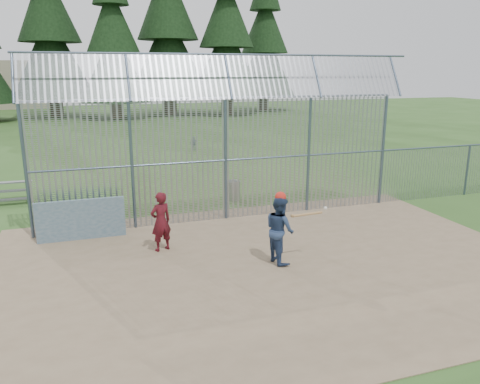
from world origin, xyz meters
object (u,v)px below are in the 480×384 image
object	(u,v)px
dugout_wall	(81,220)
trash_can	(233,190)
batter	(280,229)
onlooker	(161,221)

from	to	relation	value
dugout_wall	trash_can	world-z (taller)	dugout_wall
batter	trash_can	xyz separation A→B (m)	(0.69, 6.14, -0.52)
dugout_wall	onlooker	size ratio (longest dim) A/B	1.51
dugout_wall	trash_can	size ratio (longest dim) A/B	3.05
dugout_wall	onlooker	world-z (taller)	onlooker
batter	onlooker	bearing A→B (deg)	50.37
batter	trash_can	distance (m)	6.19
batter	trash_can	bearing A→B (deg)	-13.73
batter	onlooker	world-z (taller)	batter
dugout_wall	batter	world-z (taller)	batter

